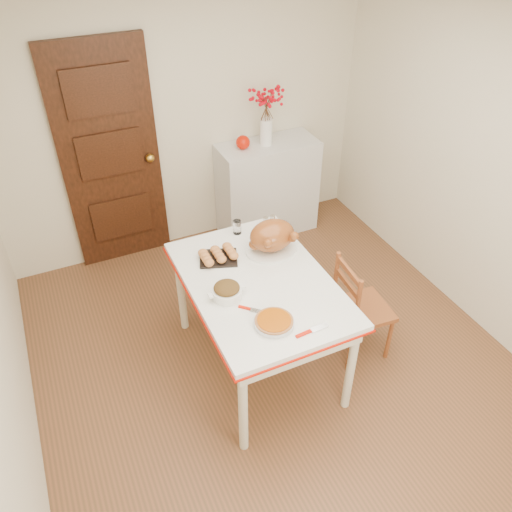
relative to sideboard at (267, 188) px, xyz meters
name	(u,v)px	position (x,y,z in m)	size (l,w,h in m)	color
floor	(280,370)	(-0.74, -1.78, -0.49)	(3.50, 4.00, 0.00)	brown
ceiling	(295,23)	(-0.74, -1.78, 2.01)	(3.50, 4.00, 0.00)	white
wall_back	(184,121)	(-0.74, 0.22, 0.76)	(3.50, 0.00, 2.50)	beige
wall_right	(497,180)	(1.01, -1.78, 0.76)	(0.00, 4.00, 2.50)	beige
door_back	(111,159)	(-1.44, 0.19, 0.54)	(0.85, 0.06, 2.06)	black
sideboard	(267,188)	(0.00, 0.00, 0.00)	(0.97, 0.43, 0.97)	silver
kitchen_table	(259,324)	(-0.86, -1.64, -0.07)	(0.95, 1.39, 0.83)	white
chair_oak	(363,307)	(-0.08, -1.83, -0.05)	(0.39, 0.39, 0.88)	brown
berry_vase	(266,118)	(-0.02, 0.00, 0.74)	(0.27, 0.27, 0.52)	white
apple	(243,142)	(-0.26, 0.00, 0.55)	(0.13, 0.13, 0.13)	red
turkey_platter	(272,237)	(-0.63, -1.37, 0.47)	(0.39, 0.31, 0.25)	brown
pumpkin_pie	(274,321)	(-0.95, -2.05, 0.37)	(0.25, 0.25, 0.05)	#A04200
stuffing_dish	(227,291)	(-1.12, -1.69, 0.40)	(0.26, 0.20, 0.10)	brown
rolls_tray	(218,255)	(-1.02, -1.30, 0.38)	(0.27, 0.21, 0.07)	#C16F38
pie_server	(312,330)	(-0.77, -2.20, 0.35)	(0.23, 0.06, 0.01)	silver
carving_knife	(255,310)	(-1.01, -1.90, 0.35)	(0.23, 0.05, 0.01)	silver
drinking_glass	(237,227)	(-0.77, -1.05, 0.40)	(0.06, 0.06, 0.11)	white
shaker_pair	(269,222)	(-0.51, -1.08, 0.40)	(0.10, 0.04, 0.10)	white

